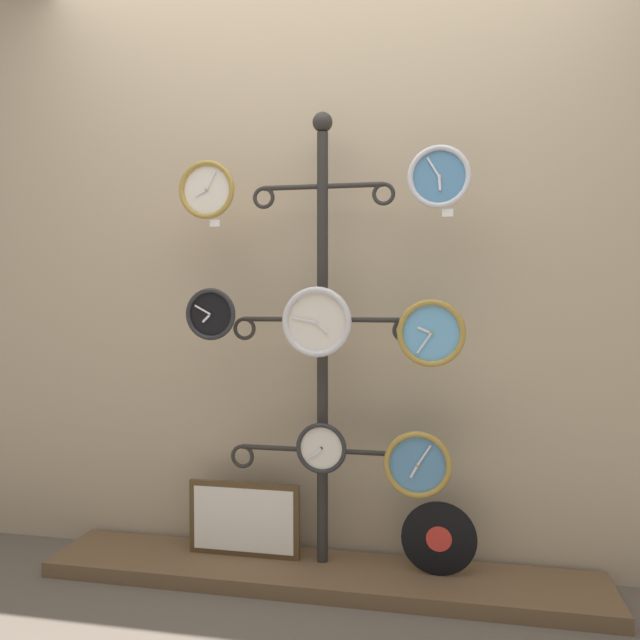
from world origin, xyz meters
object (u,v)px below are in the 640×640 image
at_px(vinyl_record, 439,539).
at_px(picture_frame, 244,519).
at_px(clock_top_right, 439,177).
at_px(clock_middle_center, 317,322).
at_px(clock_middle_right, 431,333).
at_px(display_stand, 322,426).
at_px(clock_bottom_center, 322,448).
at_px(clock_bottom_right, 418,464).
at_px(clock_top_left, 207,190).
at_px(clock_middle_left, 211,314).

xyz_separation_m(vinyl_record, picture_frame, (-0.79, 0.03, 0.01)).
bearing_deg(clock_top_right, clock_middle_center, -178.80).
bearing_deg(clock_middle_right, clock_top_right, 29.71).
distance_m(display_stand, clock_middle_center, 0.44).
relative_size(clock_bottom_center, picture_frame, 0.43).
height_order(clock_bottom_center, clock_bottom_right, clock_bottom_center).
relative_size(clock_top_right, picture_frame, 0.49).
height_order(clock_top_left, clock_middle_right, clock_top_left).
bearing_deg(picture_frame, clock_middle_center, -16.09).
bearing_deg(clock_bottom_right, clock_bottom_center, 179.19).
bearing_deg(clock_bottom_center, clock_bottom_right, -0.81).
bearing_deg(vinyl_record, clock_middle_right, -114.61).
distance_m(clock_middle_left, clock_middle_center, 0.43).
bearing_deg(vinyl_record, clock_top_left, -177.70).
relative_size(clock_top_right, clock_middle_right, 0.92).
distance_m(clock_top_right, clock_middle_center, 0.70).
bearing_deg(clock_bottom_right, clock_middle_center, -176.98).
height_order(clock_bottom_right, vinyl_record, clock_bottom_right).
distance_m(display_stand, clock_middle_left, 0.63).
relative_size(clock_top_left, clock_bottom_right, 0.91).
bearing_deg(clock_middle_center, vinyl_record, 8.30).
bearing_deg(clock_middle_center, clock_middle_right, -0.57).
height_order(clock_middle_left, vinyl_record, clock_middle_left).
distance_m(clock_bottom_right, vinyl_record, 0.31).
bearing_deg(clock_middle_center, display_stand, 89.76).
height_order(display_stand, vinyl_record, display_stand).
distance_m(clock_middle_left, clock_middle_right, 0.86).
height_order(clock_middle_left, clock_middle_right, clock_middle_left).
xyz_separation_m(clock_top_left, picture_frame, (0.12, 0.06, -1.34)).
distance_m(clock_top_left, picture_frame, 1.34).
bearing_deg(clock_bottom_center, display_stand, 98.86).
xyz_separation_m(clock_bottom_center, picture_frame, (-0.34, 0.07, -0.33)).
height_order(clock_middle_right, vinyl_record, clock_middle_right).
distance_m(clock_middle_left, clock_bottom_right, 0.98).
relative_size(clock_middle_right, clock_bottom_right, 0.98).
distance_m(clock_middle_center, clock_bottom_center, 0.49).
xyz_separation_m(clock_top_left, clock_bottom_center, (0.46, -0.01, -1.01)).
height_order(clock_top_left, clock_middle_center, clock_top_left).
xyz_separation_m(clock_bottom_center, clock_bottom_right, (0.37, -0.01, -0.04)).
bearing_deg(clock_top_left, clock_bottom_center, -0.67).
relative_size(clock_middle_center, vinyl_record, 0.94).
distance_m(display_stand, clock_middle_right, 0.59).
relative_size(clock_top_left, picture_frame, 0.50).
distance_m(display_stand, clock_bottom_center, 0.11).
height_order(clock_middle_right, clock_bottom_center, clock_middle_right).
bearing_deg(clock_middle_center, picture_frame, 163.91).
distance_m(clock_middle_center, clock_bottom_right, 0.65).
bearing_deg(vinyl_record, clock_middle_left, -175.90).
xyz_separation_m(clock_middle_left, clock_bottom_right, (0.81, 0.02, -0.56)).
height_order(clock_top_right, vinyl_record, clock_top_right).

